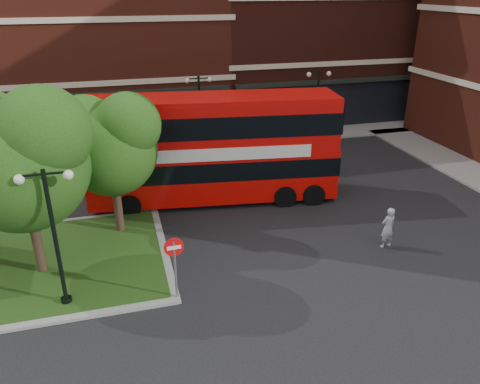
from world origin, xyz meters
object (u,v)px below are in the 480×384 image
object	(u,v)px
car_silver	(174,138)
car_white	(300,135)
woman	(388,228)
bus	(213,142)

from	to	relation	value
car_silver	car_white	distance (m)	8.53
woman	car_silver	world-z (taller)	woman
bus	woman	bearing A→B (deg)	-40.95
woman	car_silver	bearing A→B (deg)	-73.63
woman	car_white	bearing A→B (deg)	-104.36
car_silver	car_white	xyz separation A→B (m)	(8.39, -1.50, -0.05)
bus	car_white	distance (m)	10.63
bus	car_silver	size ratio (longest dim) A/B	2.79
bus	car_silver	distance (m)	8.93
car_white	car_silver	bearing A→B (deg)	75.95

